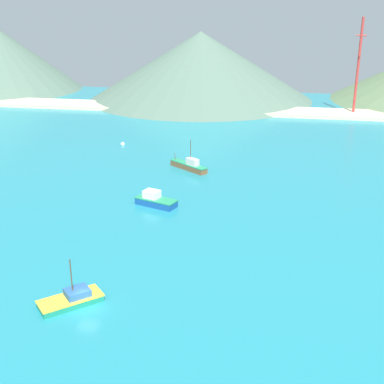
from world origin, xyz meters
The scene contains 8 objects.
ground centered at (0.00, 30.00, -0.25)m, with size 260.00×280.00×0.50m.
fishing_boat_4 centered at (-2.18, 0.71, 0.66)m, with size 7.85×7.61×6.06m.
fishing_boat_6 centered at (-0.40, 34.59, 0.99)m, with size 8.31×5.39×2.77m.
fishing_boat_7 centered at (1.60, 56.98, 0.96)m, with size 9.54×7.92×6.97m.
buoy_2 centered at (-19.71, 74.98, 0.19)m, with size 1.06×1.06×1.06m.
beach_strip centered at (0.00, 124.47, 0.60)m, with size 247.00×14.11×1.20m, color #C6B793.
hill_central centered at (-11.65, 148.38, 12.66)m, with size 85.97×85.97×25.32m.
radio_tower centered at (43.79, 125.92, 15.87)m, with size 3.11×2.49×31.12m.
Camera 1 is at (22.46, -50.23, 34.65)m, focal length 48.00 mm.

